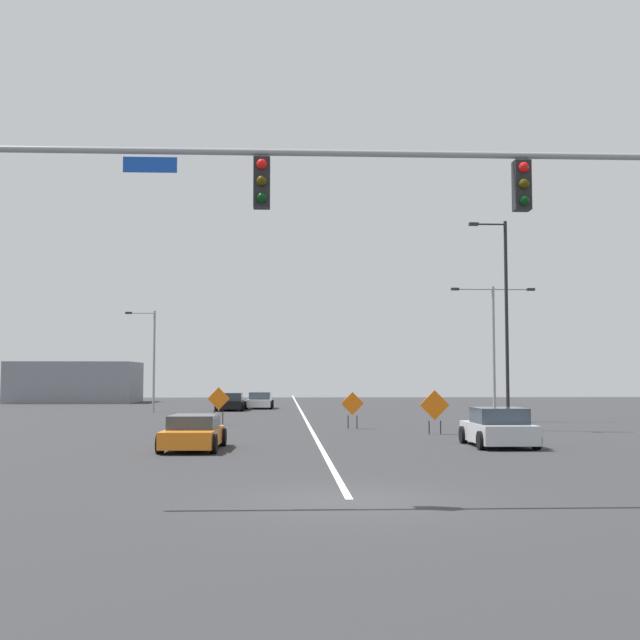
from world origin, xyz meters
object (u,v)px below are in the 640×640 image
Objects in this scene: construction_sign_right_lane at (219,401)px; car_orange_far at (193,433)px; street_lamp_mid_left at (494,339)px; car_white_approaching at (260,401)px; traffic_signal_assembly at (516,217)px; construction_sign_left_shoulder at (352,406)px; construction_sign_median_near at (435,407)px; street_lamp_near_left at (504,316)px; car_black_near at (231,402)px; car_silver_passing at (498,429)px; street_lamp_far_left at (151,355)px.

car_orange_far is at bearing -88.90° from construction_sign_right_lane.
street_lamp_mid_left is 23.70m from car_white_approaching.
construction_sign_left_shoulder is (-1.50, 22.62, -4.70)m from traffic_signal_assembly.
construction_sign_left_shoulder reaches higher than car_white_approaching.
traffic_signal_assembly is 3.81× the size of car_orange_far.
traffic_signal_assembly is 23.15m from construction_sign_left_shoulder.
traffic_signal_assembly is 8.61× the size of construction_sign_median_near.
construction_sign_left_shoulder is (-3.23, 3.94, -0.08)m from construction_sign_median_near.
street_lamp_near_left is (5.56, 21.33, -0.47)m from traffic_signal_assembly.
construction_sign_left_shoulder is 22.90m from car_black_near.
street_lamp_near_left reaches higher than car_white_approaching.
construction_sign_right_lane is 17.82m from car_silver_passing.
car_orange_far is (-7.87, 11.62, -5.23)m from traffic_signal_assembly.
street_lamp_near_left is at bearing 75.39° from traffic_signal_assembly.
car_black_near is (-8.64, 44.38, -5.19)m from traffic_signal_assembly.
street_lamp_far_left reaches higher than construction_sign_right_lane.
construction_sign_median_near is 1.08× the size of construction_sign_left_shoulder.
street_lamp_near_left is 6.24m from construction_sign_median_near.
construction_sign_median_near is (1.73, 18.69, -4.62)m from traffic_signal_assembly.
street_lamp_mid_left reaches higher than construction_sign_left_shoulder.
street_lamp_mid_left reaches higher than traffic_signal_assembly.
construction_sign_median_near is 11.94m from car_orange_far.
car_orange_far is at bearing -120.09° from construction_sign_left_shoulder.
car_orange_far is at bearing -144.14° from street_lamp_near_left.
construction_sign_left_shoulder is (-7.06, 1.29, -4.23)m from street_lamp_near_left.
car_white_approaching is at bearing 125.62° from street_lamp_mid_left.
traffic_signal_assembly is 22.05m from street_lamp_near_left.
street_lamp_mid_left is 4.31× the size of construction_sign_left_shoulder.
traffic_signal_assembly is 1.67× the size of street_lamp_near_left.
street_lamp_far_left is 30.12m from car_orange_far.
car_white_approaching is (1.58, 21.60, -0.61)m from construction_sign_right_lane.
street_lamp_mid_left is 12.09m from construction_sign_median_near.
construction_sign_median_near is 27.71m from car_black_near.
traffic_signal_assembly reaches higher than car_white_approaching.
car_black_near is at bearing 108.18° from construction_sign_left_shoulder.
traffic_signal_assembly is 14.98m from car_orange_far.
car_white_approaching is 1.10× the size of car_silver_passing.
construction_sign_right_lane reaches higher than construction_sign_median_near.
construction_sign_left_shoulder is at bearing -78.67° from car_white_approaching.
street_lamp_near_left reaches higher than street_lamp_mid_left.
car_black_near is at bearing 33.01° from street_lamp_far_left.
construction_sign_left_shoulder is at bearing -55.80° from street_lamp_far_left.
construction_sign_right_lane is at bearing 107.18° from traffic_signal_assembly.
street_lamp_mid_left is 17.61m from car_silver_passing.
car_silver_passing is (-4.20, -16.64, -3.97)m from street_lamp_mid_left.
construction_sign_left_shoulder is at bearing -143.22° from street_lamp_mid_left.
construction_sign_right_lane reaches higher than car_black_near.
street_lamp_far_left is 4.03× the size of construction_sign_left_shoulder.
construction_sign_right_lane is at bearing 150.52° from construction_sign_left_shoulder.
construction_sign_right_lane is (-9.88, 7.70, 0.05)m from construction_sign_median_near.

